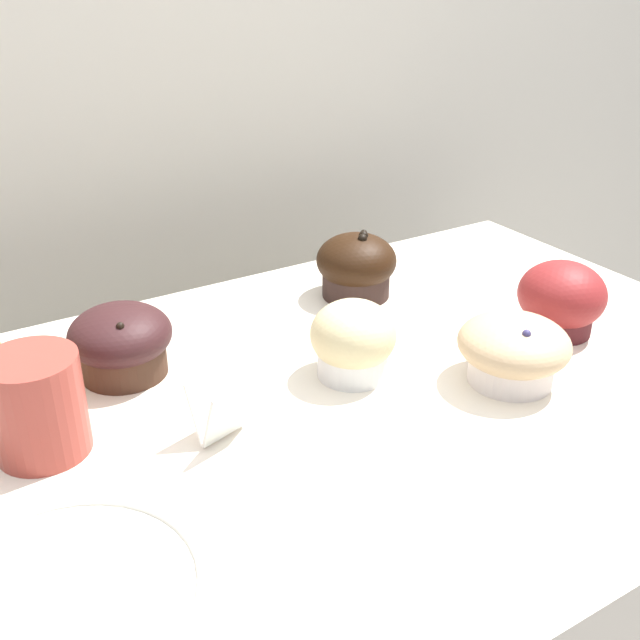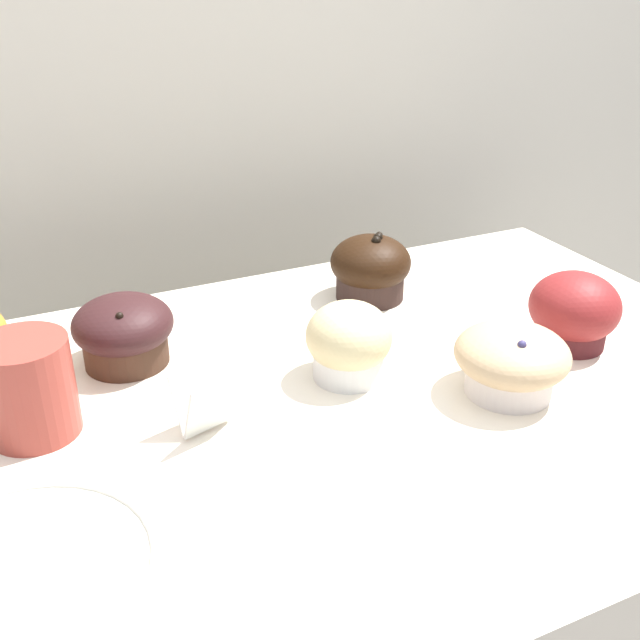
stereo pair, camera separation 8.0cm
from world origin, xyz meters
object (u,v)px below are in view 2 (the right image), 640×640
Objects in this scene: muffin_back_center at (574,311)px; coffee_cup at (27,385)px; muffin_front_right at (511,360)px; muffin_front_left at (124,331)px; muffin_back_right at (349,342)px; serving_plate at (19,573)px; muffin_back_left at (370,268)px.

coffee_cup is (-0.57, 0.08, 0.01)m from muffin_back_center.
muffin_back_center reaches higher than muffin_front_right.
muffin_back_center is at bearing -20.16° from muffin_front_left.
coffee_cup is at bearing 172.13° from muffin_back_center.
muffin_back_right is 0.26m from muffin_back_center.
serving_plate is at bearing -173.46° from muffin_front_right.
coffee_cup is (-0.42, -0.13, 0.01)m from muffin_back_left.
coffee_cup is 0.19m from serving_plate.
muffin_back_left is 0.44m from coffee_cup.
muffin_back_right is at bearing 170.62° from muffin_back_center.
muffin_back_right is (-0.11, -0.16, -0.00)m from muffin_back_left.
muffin_back_center is at bearing 10.14° from serving_plate.
muffin_back_right is at bearing 23.78° from serving_plate.
muffin_back_left is 1.13× the size of muffin_back_right.
muffin_front_left is at bearing 146.44° from muffin_front_right.
muffin_back_left is 0.95× the size of muffin_front_left.
muffin_front_left is 0.40m from muffin_front_right.
muffin_back_center is at bearing -9.38° from muffin_back_right.
muffin_back_left is 0.32m from muffin_front_left.
muffin_front_right is at bearing 6.54° from serving_plate.
muffin_back_left reaches higher than muffin_back_right.
muffin_back_right is 0.16m from muffin_front_right.
serving_plate is (-0.47, -0.05, -0.03)m from muffin_front_right.
muffin_back_right is 0.45× the size of serving_plate.
muffin_back_right is 0.31m from coffee_cup.
muffin_back_center is 0.50× the size of serving_plate.
muffin_front_left is 0.31m from serving_plate.
muffin_front_left is at bearing 63.78° from serving_plate.
muffin_front_left is 0.53× the size of serving_plate.
muffin_back_right is at bearing 144.08° from muffin_front_right.
muffin_back_left is 0.90× the size of coffee_cup.
muffin_back_center is 0.57m from coffee_cup.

